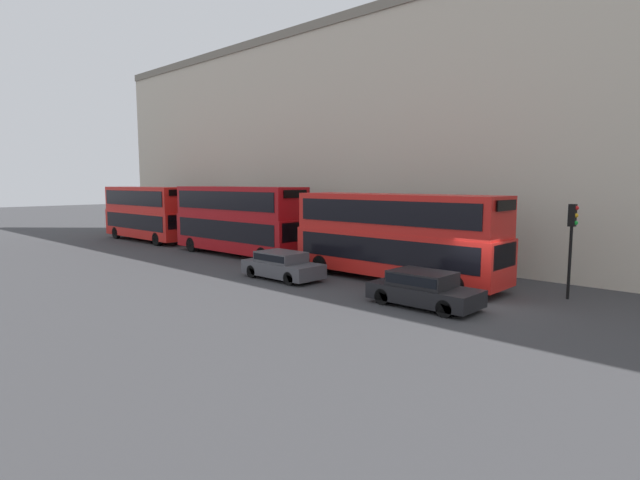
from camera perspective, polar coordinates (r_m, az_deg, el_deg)
name	(u,v)px	position (r m, az deg, el deg)	size (l,w,h in m)	color
ground_plane	(477,304)	(20.71, 17.52, -6.99)	(200.00, 200.00, 0.00)	#38383A
building_facade	(550,114)	(26.84, 24.84, 12.93)	(1.10, 80.00, 15.37)	beige
bus_leading	(395,233)	(24.20, 8.60, 0.75)	(2.59, 10.84, 4.20)	red
bus_second_in_queue	(238,218)	(32.72, -9.31, 2.51)	(2.59, 10.74, 4.47)	#A80F14
bus_third_in_queue	(148,211)	(42.83, -19.09, 3.12)	(2.59, 10.04, 4.38)	red
car_dark_sedan	(423,288)	(19.63, 11.73, -5.39)	(1.87, 4.24, 1.37)	black
car_hatchback	(282,265)	(24.72, -4.36, -2.81)	(1.85, 4.25, 1.35)	#47474C
traffic_light	(572,231)	(22.55, 26.84, 0.91)	(0.30, 0.36, 3.89)	black
pedestrian	(188,230)	(42.60, -14.90, 1.14)	(0.36, 0.36, 1.84)	#334C6B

